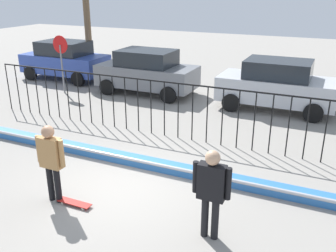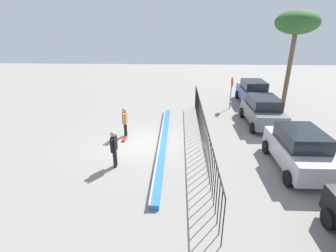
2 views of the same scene
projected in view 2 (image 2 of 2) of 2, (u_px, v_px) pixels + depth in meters
The scene contains 11 objects.
ground_plane at pixel (142, 144), 14.41m from camera, with size 60.00×60.00×0.00m, color gray.
bowl_coping_ledge at pixel (163, 142), 14.31m from camera, with size 11.00×0.40×0.27m.
perimeter_fence at pixel (203, 127), 13.87m from camera, with size 14.04×0.04×1.77m.
skateboarder at pixel (125, 119), 15.01m from camera, with size 0.72×0.27×1.78m.
skateboard at pixel (124, 138), 14.93m from camera, with size 0.80×0.20×0.07m.
camera_operator at pixel (114, 146), 11.74m from camera, with size 0.73×0.27×1.79m.
parked_car_blue at pixel (253, 92), 21.38m from camera, with size 4.30×2.12×1.90m.
parked_car_gray at pixel (263, 111), 16.77m from camera, with size 4.30×2.12×1.90m.
parked_car_silver at pixel (299, 149), 11.66m from camera, with size 4.30×2.12×1.90m.
stop_sign at pixel (231, 89), 19.71m from camera, with size 0.76×0.07×2.50m.
palm_tree_short at pixel (297, 24), 19.82m from camera, with size 3.32×3.32×7.29m.
Camera 2 is at (12.92, 2.01, 6.31)m, focal length 27.37 mm.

